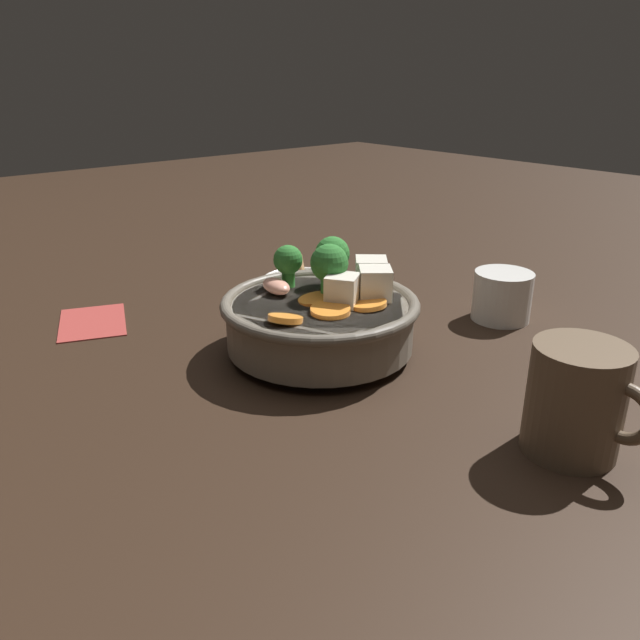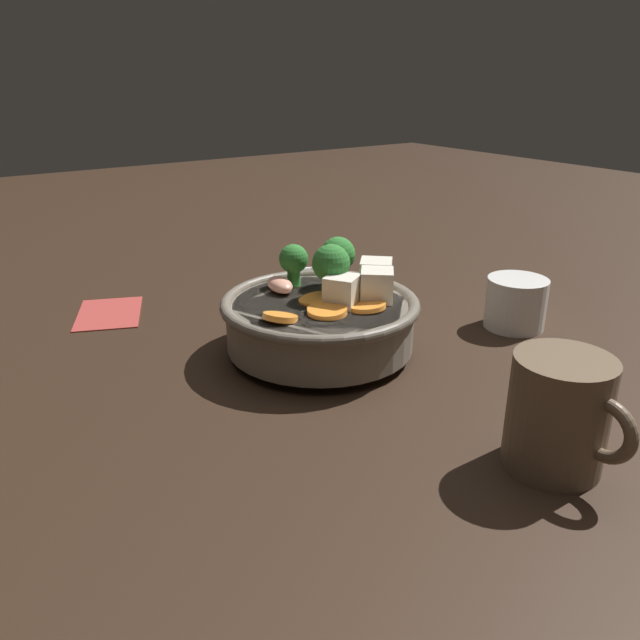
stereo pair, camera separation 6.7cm
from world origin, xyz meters
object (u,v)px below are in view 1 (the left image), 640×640
Objects in this scene: stirfry_bowl at (321,315)px; chopsticks_pair at (300,275)px; side_saucer at (300,282)px; tea_cup at (502,296)px; dark_mug at (577,400)px.

stirfry_bowl is 0.23m from chopsticks_pair.
side_saucer is at bearing 90.00° from chopsticks_pair.
tea_cup is (0.26, 0.11, 0.02)m from side_saucer.
dark_mug is (0.47, -0.09, 0.04)m from side_saucer.
dark_mug is at bearing -44.70° from tea_cup.
side_saucer is (-0.19, 0.12, -0.04)m from stirfry_bowl.
tea_cup is 0.70× the size of dark_mug.
chopsticks_pair is at bearing 168.65° from dark_mug.
side_saucer is 0.48m from dark_mug.
tea_cup is (0.07, 0.23, -0.01)m from stirfry_bowl.
dark_mug is (0.21, -0.20, 0.02)m from tea_cup.
chopsticks_pair is (-0.47, 0.09, -0.03)m from dark_mug.
chopsticks_pair is at bearing -90.00° from side_saucer.
chopsticks_pair is at bearing 146.85° from stirfry_bowl.
dark_mug is at bearing -11.35° from chopsticks_pair.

